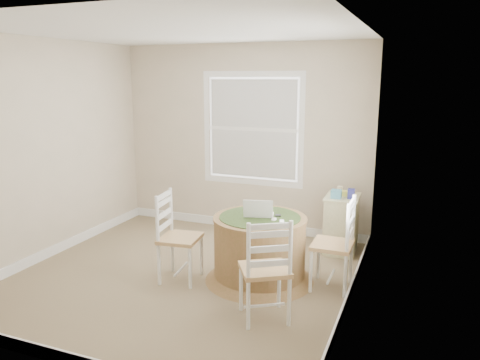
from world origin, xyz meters
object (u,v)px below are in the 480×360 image
at_px(chair_left, 180,238).
at_px(chair_near, 265,269).
at_px(laptop, 259,214).
at_px(round_table, 260,246).
at_px(chair_right, 332,244).
at_px(corner_chest, 341,224).

height_order(chair_left, chair_near, same).
distance_m(chair_near, laptop, 0.89).
xyz_separation_m(chair_left, chair_near, (1.10, -0.45, 0.00)).
xyz_separation_m(round_table, laptop, (-0.02, 0.02, 0.35)).
distance_m(chair_right, laptop, 0.82).
bearing_deg(corner_chest, chair_right, -87.30).
height_order(chair_near, laptop, chair_near).
height_order(chair_right, laptop, chair_right).
bearing_deg(corner_chest, chair_left, -136.43).
distance_m(chair_left, laptop, 0.88).
relative_size(chair_left, laptop, 2.59).
bearing_deg(chair_near, round_table, -99.45).
xyz_separation_m(round_table, chair_near, (0.31, -0.76, 0.09)).
bearing_deg(chair_near, chair_left, -53.96).
distance_m(chair_left, corner_chest, 2.08).
relative_size(chair_left, chair_right, 1.00).
relative_size(chair_left, chair_near, 1.00).
bearing_deg(chair_left, chair_right, -82.73).
xyz_separation_m(chair_left, laptop, (0.77, 0.34, 0.26)).
height_order(round_table, chair_right, chair_right).
bearing_deg(round_table, laptop, 118.70).
bearing_deg(laptop, round_table, 120.97).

